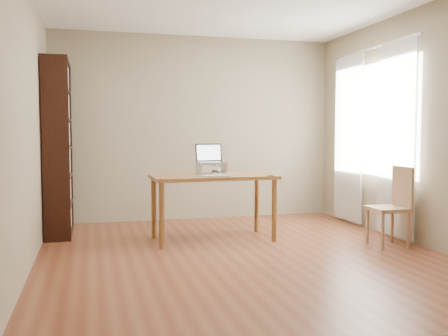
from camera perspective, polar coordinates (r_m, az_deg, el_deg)
room at (r=4.99m, az=2.39°, el=4.83°), size 4.04×4.54×2.64m
bookshelf at (r=6.31m, az=-18.41°, el=2.17°), size 0.30×0.90×2.10m
curtains at (r=6.50m, az=16.38°, el=3.32°), size 0.03×1.90×2.25m
desk at (r=5.72m, az=-1.26°, el=-1.79°), size 1.42×0.73×0.75m
laptop_stand at (r=5.78m, az=-1.45°, el=0.07°), size 0.32×0.25×0.13m
laptop at (r=5.83m, az=-1.58°, el=1.14°), size 0.32×0.27×0.22m
keyboard at (r=5.49m, az=-1.11°, el=-0.91°), size 0.31×0.14×0.02m
coaster at (r=5.61m, az=5.40°, el=-0.88°), size 0.09×0.09×0.01m
cat at (r=5.82m, az=-1.13°, el=-0.10°), size 0.24×0.48×0.15m
chair at (r=5.73m, az=18.81°, el=-3.87°), size 0.39×0.39×0.87m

